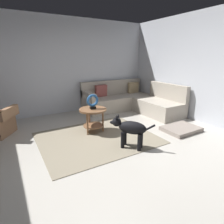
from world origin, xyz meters
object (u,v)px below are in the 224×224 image
Objects in this scene: torus_sculpture at (93,101)px; dog at (130,129)px; side_table at (93,114)px; dog_bed_mat at (181,129)px; sectional_couch at (131,101)px.

torus_sculpture reaches higher than dog.
dog is (0.26, -1.03, -0.04)m from side_table.
dog is (-1.49, -0.06, 0.33)m from dog_bed_mat.
sectional_couch reaches higher than dog_bed_mat.
sectional_couch reaches higher than side_table.
sectional_couch is at bearing 28.96° from side_table.
sectional_couch is 2.01m from side_table.
sectional_couch is 3.75× the size of side_table.
torus_sculpture reaches higher than dog_bed_mat.
torus_sculpture is at bearing 65.71° from dog.
torus_sculpture is (0.00, -0.00, 0.29)m from side_table.
side_table is (-1.76, -0.97, 0.13)m from sectional_couch.
sectional_couch is 2.81× the size of dog_bed_mat.
dog is (-1.50, -2.00, 0.09)m from sectional_couch.
sectional_couch reaches higher than dog.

